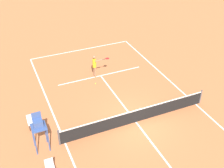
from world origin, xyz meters
TOP-DOWN VIEW (x-y plane):
  - ground_plane at (0.00, 0.00)m, footprint 60.00×60.00m
  - court_lines at (0.00, 0.00)m, footprint 9.23×21.82m
  - tennis_net at (0.00, 0.00)m, footprint 9.83×0.10m
  - player_serving at (0.40, -6.07)m, footprint 1.32×0.52m
  - tennis_ball at (0.79, -5.05)m, footprint 0.07×0.07m
  - umpire_chair at (5.83, -0.15)m, footprint 0.80×0.80m
  - courtside_chair_near at (5.81, 1.81)m, footprint 0.44×0.46m
  - courtside_chair_mid at (6.03, -2.03)m, footprint 0.44×0.46m

SIDE VIEW (x-z plane):
  - ground_plane at x=0.00m, z-range 0.00..0.00m
  - court_lines at x=0.00m, z-range 0.00..0.01m
  - tennis_ball at x=0.79m, z-range 0.00..0.07m
  - tennis_net at x=0.00m, z-range -0.04..1.03m
  - courtside_chair_near at x=5.81m, z-range 0.06..1.01m
  - courtside_chair_mid at x=6.03m, z-range 0.06..1.01m
  - player_serving at x=0.40m, z-range 0.18..2.00m
  - umpire_chair at x=5.83m, z-range 0.40..2.81m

